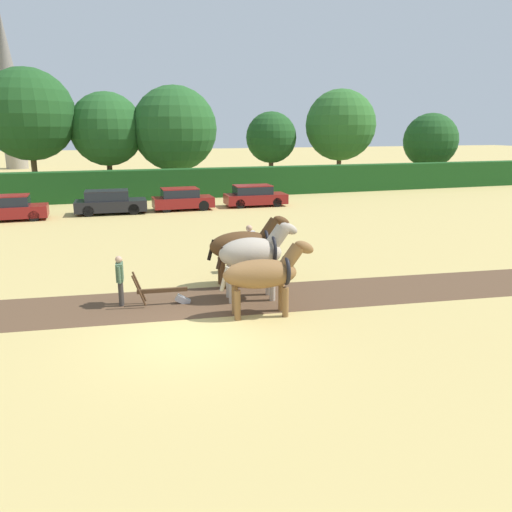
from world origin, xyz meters
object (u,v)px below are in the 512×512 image
at_px(tree_far_left, 29,115).
at_px(draft_horse_lead_left, 264,274).
at_px(church_spire, 8,89).
at_px(draft_horse_trail_left, 246,245).
at_px(tree_left, 107,129).
at_px(draft_horse_lead_right, 254,253).
at_px(parked_car_center, 255,196).
at_px(tree_center, 271,138).
at_px(tree_right, 431,141).
at_px(plow, 167,294).
at_px(parked_car_center_left, 182,199).
at_px(tree_center_left, 175,129).
at_px(parked_car_left, 110,202).
at_px(parked_car_far_left, 11,208).
at_px(farmer_at_plow, 120,277).
at_px(farmer_beside_team, 249,244).
at_px(tree_center_right, 340,125).

xyz_separation_m(tree_far_left, draft_horse_lead_left, (8.91, -31.20, -4.99)).
distance_m(church_spire, draft_horse_trail_left, 60.01).
distance_m(tree_left, draft_horse_lead_right, 30.47).
bearing_deg(parked_car_center, tree_left, 129.65).
height_order(draft_horse_lead_right, parked_car_center, draft_horse_lead_right).
distance_m(tree_center, draft_horse_trail_left, 31.70).
distance_m(tree_right, plow, 41.12).
bearing_deg(tree_far_left, tree_left, 3.14).
xyz_separation_m(draft_horse_trail_left, parked_car_center_left, (0.66, 16.74, -0.69)).
relative_size(tree_right, draft_horse_trail_left, 2.31).
xyz_separation_m(tree_center_left, tree_center, (9.24, 1.64, -0.80)).
distance_m(draft_horse_lead_right, parked_car_left, 18.43).
bearing_deg(plow, tree_left, 97.62).
bearing_deg(parked_car_center, tree_center_left, 110.20).
bearing_deg(tree_center_left, tree_left, 171.63).
bearing_deg(draft_horse_lead_left, draft_horse_trail_left, 90.04).
xyz_separation_m(draft_horse_trail_left, parked_car_far_left, (-9.43, 15.95, -0.68)).
height_order(draft_horse_lead_right, parked_car_far_left, draft_horse_lead_right).
distance_m(tree_center_left, draft_horse_lead_left, 31.05).
bearing_deg(farmer_at_plow, plow, -8.98).
relative_size(tree_left, parked_car_center, 1.92).
bearing_deg(farmer_beside_team, tree_center, 119.10).
distance_m(farmer_beside_team, parked_car_center, 16.13).
bearing_deg(plow, tree_center_right, 61.45).
relative_size(church_spire, farmer_beside_team, 10.98).
bearing_deg(plow, parked_car_left, 99.91).
height_order(tree_far_left, farmer_at_plow, tree_far_left).
relative_size(draft_horse_lead_left, parked_car_far_left, 0.71).
distance_m(tree_center_left, farmer_at_plow, 29.59).
relative_size(tree_right, farmer_beside_team, 3.79).
bearing_deg(draft_horse_trail_left, tree_right, 51.43).
height_order(tree_center, draft_horse_trail_left, tree_center).
height_order(church_spire, farmer_beside_team, church_spire).
relative_size(draft_horse_trail_left, parked_car_far_left, 0.74).
relative_size(tree_center_left, plow, 4.98).
bearing_deg(draft_horse_lead_right, draft_horse_trail_left, 89.72).
bearing_deg(farmer_at_plow, draft_horse_lead_right, -3.26).
bearing_deg(tree_left, parked_car_far_left, -115.32).
relative_size(tree_right, parked_car_center, 1.57).
bearing_deg(tree_center, draft_horse_lead_left, -109.76).
relative_size(church_spire, parked_car_center_left, 4.97).
bearing_deg(plow, tree_center, 71.71).
height_order(church_spire, parked_car_center, church_spire).
distance_m(tree_right, parked_car_center_left, 28.43).
relative_size(parked_car_left, parked_car_center_left, 1.13).
distance_m(parked_car_far_left, parked_car_center_left, 10.11).
distance_m(draft_horse_lead_right, parked_car_center_left, 18.21).
height_order(farmer_at_plow, parked_car_far_left, farmer_at_plow).
xyz_separation_m(draft_horse_trail_left, plow, (-2.83, -1.14, -1.06)).
xyz_separation_m(tree_left, tree_center_left, (5.48, -0.81, 0.03)).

